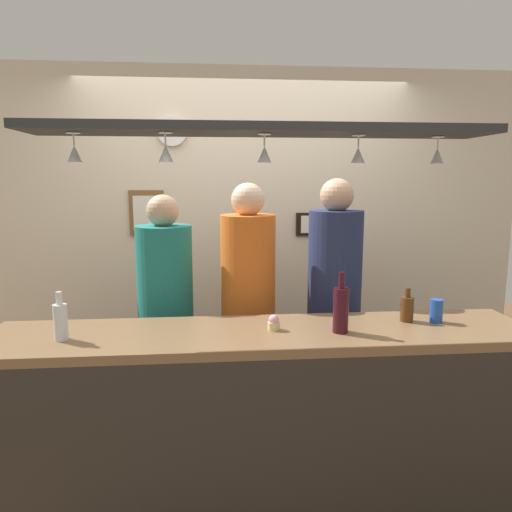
{
  "coord_description": "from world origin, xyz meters",
  "views": [
    {
      "loc": [
        -0.24,
        -2.56,
        1.76
      ],
      "look_at": [
        0.0,
        0.1,
        1.32
      ],
      "focal_mm": 32.86,
      "sensor_mm": 36.0,
      "label": 1
    }
  ],
  "objects_px": {
    "person_middle_orange_shirt": "(248,293)",
    "bottle_soda_clear": "(61,321)",
    "person_left_teal_shirt": "(166,302)",
    "cupcake": "(274,323)",
    "person_right_navy_shirt": "(334,289)",
    "picture_frame_lower_pair": "(315,224)",
    "picture_frame_caricature": "(147,213)",
    "drink_can": "(436,311)",
    "bottle_wine_dark_red": "(341,309)",
    "wall_clock": "(172,131)",
    "bottle_beer_brown_stubby": "(407,308)"
  },
  "relations": [
    {
      "from": "person_middle_orange_shirt",
      "to": "bottle_beer_brown_stubby",
      "type": "bearing_deg",
      "value": -34.89
    },
    {
      "from": "cupcake",
      "to": "person_left_teal_shirt",
      "type": "bearing_deg",
      "value": 133.04
    },
    {
      "from": "cupcake",
      "to": "picture_frame_lower_pair",
      "type": "height_order",
      "value": "picture_frame_lower_pair"
    },
    {
      "from": "bottle_soda_clear",
      "to": "person_left_teal_shirt",
      "type": "bearing_deg",
      "value": 59.44
    },
    {
      "from": "cupcake",
      "to": "picture_frame_caricature",
      "type": "relative_size",
      "value": 0.23
    },
    {
      "from": "drink_can",
      "to": "wall_clock",
      "type": "height_order",
      "value": "wall_clock"
    },
    {
      "from": "person_middle_orange_shirt",
      "to": "picture_frame_caricature",
      "type": "bearing_deg",
      "value": 133.13
    },
    {
      "from": "bottle_beer_brown_stubby",
      "to": "picture_frame_caricature",
      "type": "bearing_deg",
      "value": 138.89
    },
    {
      "from": "picture_frame_lower_pair",
      "to": "picture_frame_caricature",
      "type": "xyz_separation_m",
      "value": [
        -1.3,
        0.0,
        0.1
      ]
    },
    {
      "from": "person_left_teal_shirt",
      "to": "cupcake",
      "type": "distance_m",
      "value": 0.87
    },
    {
      "from": "person_left_teal_shirt",
      "to": "person_middle_orange_shirt",
      "type": "distance_m",
      "value": 0.52
    },
    {
      "from": "person_right_navy_shirt",
      "to": "picture_frame_caricature",
      "type": "height_order",
      "value": "person_right_navy_shirt"
    },
    {
      "from": "person_middle_orange_shirt",
      "to": "drink_can",
      "type": "bearing_deg",
      "value": -31.79
    },
    {
      "from": "person_right_navy_shirt",
      "to": "picture_frame_lower_pair",
      "type": "bearing_deg",
      "value": 87.47
    },
    {
      "from": "person_right_navy_shirt",
      "to": "person_middle_orange_shirt",
      "type": "bearing_deg",
      "value": 180.0
    },
    {
      "from": "person_left_teal_shirt",
      "to": "bottle_beer_brown_stubby",
      "type": "xyz_separation_m",
      "value": [
        1.31,
        -0.56,
        0.08
      ]
    },
    {
      "from": "person_right_navy_shirt",
      "to": "wall_clock",
      "type": "relative_size",
      "value": 8.04
    },
    {
      "from": "bottle_soda_clear",
      "to": "bottle_wine_dark_red",
      "type": "bearing_deg",
      "value": -0.32
    },
    {
      "from": "person_middle_orange_shirt",
      "to": "bottle_soda_clear",
      "type": "height_order",
      "value": "person_middle_orange_shirt"
    },
    {
      "from": "bottle_wine_dark_red",
      "to": "picture_frame_lower_pair",
      "type": "bearing_deg",
      "value": 82.77
    },
    {
      "from": "cupcake",
      "to": "picture_frame_lower_pair",
      "type": "distance_m",
      "value": 1.53
    },
    {
      "from": "person_left_teal_shirt",
      "to": "drink_can",
      "type": "distance_m",
      "value": 1.57
    },
    {
      "from": "drink_can",
      "to": "wall_clock",
      "type": "relative_size",
      "value": 0.55
    },
    {
      "from": "person_left_teal_shirt",
      "to": "picture_frame_lower_pair",
      "type": "xyz_separation_m",
      "value": [
        1.1,
        0.76,
        0.41
      ]
    },
    {
      "from": "bottle_wine_dark_red",
      "to": "bottle_beer_brown_stubby",
      "type": "distance_m",
      "value": 0.42
    },
    {
      "from": "person_right_navy_shirt",
      "to": "bottle_soda_clear",
      "type": "bearing_deg",
      "value": -154.83
    },
    {
      "from": "person_right_navy_shirt",
      "to": "bottle_wine_dark_red",
      "type": "bearing_deg",
      "value": -102.23
    },
    {
      "from": "picture_frame_lower_pair",
      "to": "wall_clock",
      "type": "bearing_deg",
      "value": -179.67
    },
    {
      "from": "person_left_teal_shirt",
      "to": "wall_clock",
      "type": "xyz_separation_m",
      "value": [
        0.01,
        0.76,
        1.11
      ]
    },
    {
      "from": "picture_frame_lower_pair",
      "to": "person_middle_orange_shirt",
      "type": "bearing_deg",
      "value": -127.5
    },
    {
      "from": "bottle_wine_dark_red",
      "to": "drink_can",
      "type": "xyz_separation_m",
      "value": [
        0.54,
        0.12,
        -0.06
      ]
    },
    {
      "from": "person_middle_orange_shirt",
      "to": "wall_clock",
      "type": "distance_m",
      "value": 1.4
    },
    {
      "from": "person_left_teal_shirt",
      "to": "cupcake",
      "type": "xyz_separation_m",
      "value": [
        0.59,
        -0.64,
        0.05
      ]
    },
    {
      "from": "person_middle_orange_shirt",
      "to": "bottle_wine_dark_red",
      "type": "distance_m",
      "value": 0.81
    },
    {
      "from": "person_left_teal_shirt",
      "to": "drink_can",
      "type": "relative_size",
      "value": 13.72
    },
    {
      "from": "bottle_wine_dark_red",
      "to": "drink_can",
      "type": "distance_m",
      "value": 0.56
    },
    {
      "from": "picture_frame_lower_pair",
      "to": "picture_frame_caricature",
      "type": "bearing_deg",
      "value": 180.0
    },
    {
      "from": "bottle_wine_dark_red",
      "to": "bottle_soda_clear",
      "type": "relative_size",
      "value": 1.3
    },
    {
      "from": "bottle_wine_dark_red",
      "to": "wall_clock",
      "type": "height_order",
      "value": "wall_clock"
    },
    {
      "from": "bottle_beer_brown_stubby",
      "to": "drink_can",
      "type": "distance_m",
      "value": 0.15
    },
    {
      "from": "person_left_teal_shirt",
      "to": "bottle_wine_dark_red",
      "type": "bearing_deg",
      "value": -37.47
    },
    {
      "from": "drink_can",
      "to": "picture_frame_lower_pair",
      "type": "height_order",
      "value": "picture_frame_lower_pair"
    },
    {
      "from": "bottle_soda_clear",
      "to": "cupcake",
      "type": "xyz_separation_m",
      "value": [
        1.0,
        0.06,
        -0.06
      ]
    },
    {
      "from": "person_right_navy_shirt",
      "to": "wall_clock",
      "type": "distance_m",
      "value": 1.67
    },
    {
      "from": "picture_frame_caricature",
      "to": "cupcake",
      "type": "bearing_deg",
      "value": -60.39
    },
    {
      "from": "person_left_teal_shirt",
      "to": "person_middle_orange_shirt",
      "type": "height_order",
      "value": "person_middle_orange_shirt"
    },
    {
      "from": "person_middle_orange_shirt",
      "to": "person_right_navy_shirt",
      "type": "bearing_deg",
      "value": 0.0
    },
    {
      "from": "bottle_wine_dark_red",
      "to": "drink_can",
      "type": "bearing_deg",
      "value": 12.03
    },
    {
      "from": "person_middle_orange_shirt",
      "to": "cupcake",
      "type": "bearing_deg",
      "value": -82.8
    },
    {
      "from": "picture_frame_caricature",
      "to": "drink_can",
      "type": "bearing_deg",
      "value": -39.11
    }
  ]
}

